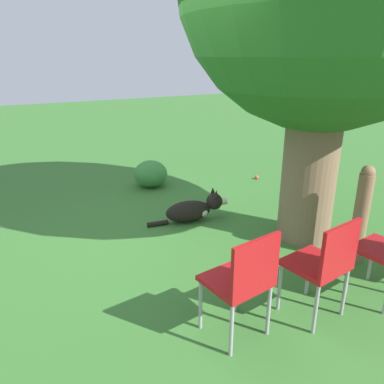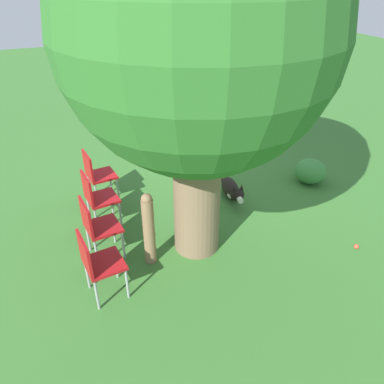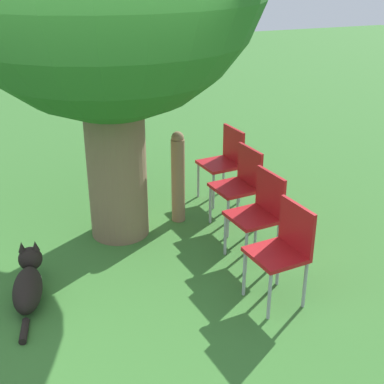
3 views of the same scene
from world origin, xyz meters
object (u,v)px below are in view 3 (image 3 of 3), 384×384
object	(u,v)px
red_chair_0	(284,246)
red_chair_3	(225,158)
red_chair_2	(240,181)
red_chair_1	(260,210)
dog	(28,283)
fence_post	(178,177)

from	to	relation	value
red_chair_0	red_chair_3	bearing A→B (deg)	-106.93
red_chair_2	red_chair_3	size ratio (longest dim) A/B	1.00
red_chair_2	red_chair_3	xyz separation A→B (m)	(0.12, 0.70, 0.00)
red_chair_3	red_chair_1	bearing A→B (deg)	73.07
red_chair_2	dog	bearing A→B (deg)	8.40
red_chair_0	red_chair_1	distance (m)	0.71
dog	red_chair_1	world-z (taller)	red_chair_1
fence_post	red_chair_2	bearing A→B (deg)	-29.96
fence_post	red_chair_1	size ratio (longest dim) A/B	1.18
red_chair_2	red_chair_1	bearing A→B (deg)	73.07
fence_post	red_chair_1	xyz separation A→B (m)	(0.47, -1.04, -0.01)
dog	red_chair_0	world-z (taller)	red_chair_0
red_chair_1	red_chair_3	world-z (taller)	same
dog	red_chair_1	distance (m)	2.21
red_chair_1	red_chair_3	size ratio (longest dim) A/B	1.00
dog	red_chair_0	size ratio (longest dim) A/B	1.22
dog	red_chair_3	world-z (taller)	red_chair_3
red_chair_2	red_chair_0	bearing A→B (deg)	73.07
fence_post	red_chair_1	world-z (taller)	fence_post
red_chair_0	red_chair_2	xyz separation A→B (m)	(0.24, 1.39, 0.00)
fence_post	red_chair_2	size ratio (longest dim) A/B	1.18
red_chair_1	red_chair_2	distance (m)	0.71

